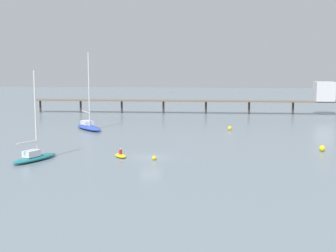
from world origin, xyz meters
The scene contains 8 objects.
ground_plane centered at (0.00, 0.00, 0.00)m, with size 400.00×400.00×0.00m, color slate.
pier centered at (17.62, 55.61, 4.38)m, with size 75.05×5.40×7.89m.
sailboat_teal centered at (-13.62, -3.84, 0.70)m, with size 4.22×7.18×10.90m.
sailboat_blue centered at (-15.11, 24.18, 0.75)m, with size 7.67×8.70×13.89m.
dinghy_yellow centered at (-3.81, -0.18, 0.21)m, with size 2.34×2.98×1.14m.
mooring_buoy_mid centered at (0.70, -1.70, 0.28)m, with size 0.55×0.55×0.55m, color yellow.
mooring_buoy_far centered at (22.37, 6.63, 0.42)m, with size 0.84×0.84×0.84m, color yellow.
mooring_buoy_near centered at (10.43, 26.23, 0.38)m, with size 0.75×0.75×0.75m, color yellow.
Camera 1 is at (8.57, -55.62, 11.23)m, focal length 48.60 mm.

